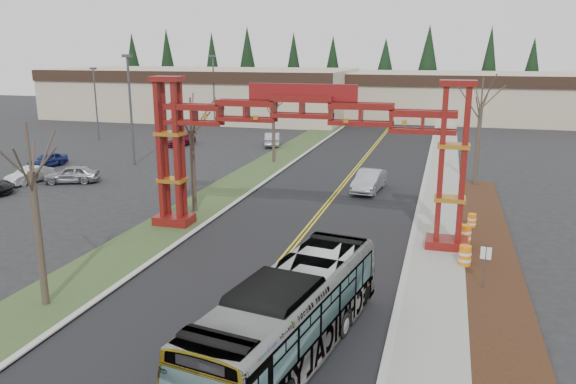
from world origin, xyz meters
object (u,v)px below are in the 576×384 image
(bare_tree_median_mid, at_px, (191,131))
(bare_tree_median_far, at_px, (273,110))
(light_pole_near, at_px, (130,102))
(light_pole_mid, at_px, (96,99))
(barrel_south, at_px, (465,257))
(retail_building_east, at_px, (465,96))
(parked_car_mid_a, at_px, (181,140))
(parked_car_far_a, at_px, (272,139))
(barrel_north, at_px, (472,221))
(street_sign, at_px, (485,260))
(parked_car_near_b, at_px, (29,175))
(bare_tree_right_far, at_px, (481,107))
(light_pole_far, at_px, (214,86))
(barrel_mid, at_px, (465,235))
(retail_building_west, at_px, (204,93))
(parked_car_mid_b, at_px, (48,160))
(silver_sedan, at_px, (369,181))
(gateway_arch, at_px, (302,132))
(bare_tree_median_near, at_px, (31,173))
(parked_car_near_a, at_px, (72,174))
(transit_bus, at_px, (290,316))

(bare_tree_median_mid, xyz_separation_m, bare_tree_median_far, (0.00, 17.49, -0.35))
(light_pole_near, relative_size, light_pole_mid, 1.19)
(bare_tree_median_far, height_order, barrel_south, bare_tree_median_far)
(retail_building_east, bearing_deg, parked_car_mid_a, -131.38)
(parked_car_far_a, distance_m, barrel_north, 32.53)
(bare_tree_median_far, height_order, light_pole_near, light_pole_near)
(light_pole_near, relative_size, street_sign, 4.94)
(parked_car_near_b, bearing_deg, retail_building_east, 67.28)
(bare_tree_right_far, bearing_deg, light_pole_far, 141.02)
(bare_tree_median_far, relative_size, barrel_south, 6.27)
(barrel_mid, bearing_deg, light_pole_near, 153.24)
(parked_car_far_a, bearing_deg, bare_tree_median_far, 91.63)
(retail_building_west, distance_m, barrel_south, 68.53)
(bare_tree_median_mid, bearing_deg, light_pole_mid, 133.96)
(parked_car_mid_a, relative_size, light_pole_near, 0.43)
(parked_car_near_b, bearing_deg, street_sign, -10.22)
(parked_car_mid_b, bearing_deg, street_sign, -14.45)
(barrel_north, bearing_deg, bare_tree_right_far, 87.06)
(bare_tree_median_mid, height_order, barrel_south, bare_tree_median_mid)
(silver_sedan, distance_m, barrel_mid, 12.54)
(retail_building_west, distance_m, parked_car_mid_a, 28.69)
(gateway_arch, bearing_deg, light_pole_mid, 139.02)
(light_pole_near, bearing_deg, bare_tree_right_far, -0.04)
(gateway_arch, distance_m, light_pole_near, 25.58)
(parked_car_mid_a, height_order, light_pole_near, light_pole_near)
(bare_tree_median_near, bearing_deg, light_pole_mid, 121.39)
(bare_tree_median_near, height_order, light_pole_near, light_pole_near)
(parked_car_far_a, xyz_separation_m, street_sign, (20.61, -34.51, 0.71))
(parked_car_near_b, relative_size, light_pole_far, 0.41)
(parked_car_mid_a, xyz_separation_m, barrel_north, (30.24, -22.81, -0.16))
(parked_car_mid_a, bearing_deg, silver_sedan, -27.84)
(light_pole_near, bearing_deg, barrel_south, -32.06)
(gateway_arch, distance_m, parked_car_far_a, 31.90)
(parked_car_far_a, relative_size, bare_tree_median_near, 0.59)
(bare_tree_median_near, distance_m, light_pole_near, 29.94)
(bare_tree_right_far, bearing_deg, bare_tree_median_mid, -144.46)
(parked_car_near_b, bearing_deg, bare_tree_median_far, 48.64)
(parked_car_near_a, bearing_deg, gateway_arch, 48.94)
(transit_bus, xyz_separation_m, parked_car_near_b, (-27.22, 19.73, -0.91))
(parked_car_mid_a, distance_m, light_pole_mid, 12.04)
(light_pole_near, xyz_separation_m, barrel_mid, (29.11, -14.68, -5.23))
(gateway_arch, xyz_separation_m, bare_tree_median_far, (-8.00, 20.39, -0.98))
(gateway_arch, height_order, silver_sedan, gateway_arch)
(bare_tree_right_far, relative_size, light_pole_near, 0.84)
(transit_bus, bearing_deg, silver_sedan, 101.27)
(bare_tree_median_near, distance_m, bare_tree_right_far, 32.74)
(bare_tree_median_far, distance_m, barrel_north, 24.24)
(silver_sedan, relative_size, parked_car_mid_b, 1.30)
(barrel_south, bearing_deg, barrel_north, 85.35)
(parked_car_near_b, relative_size, light_pole_near, 0.39)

